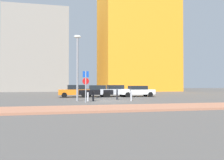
# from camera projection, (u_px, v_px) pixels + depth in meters

# --- Properties ---
(ground_plane) EXTENTS (120.00, 120.00, 0.00)m
(ground_plane) POSITION_uv_depth(u_px,v_px,m) (108.00, 101.00, 21.30)
(ground_plane) COLOR #4C4947
(sidewalk_brick) EXTENTS (40.00, 3.50, 0.14)m
(sidewalk_brick) POSITION_uv_depth(u_px,v_px,m) (126.00, 108.00, 14.70)
(sidewalk_brick) COLOR #9E664C
(sidewalk_brick) RESTS_ON ground
(parked_car_orange) EXTENTS (4.52, 2.08, 1.56)m
(parked_car_orange) POSITION_uv_depth(u_px,v_px,m) (76.00, 91.00, 27.78)
(parked_car_orange) COLOR orange
(parked_car_orange) RESTS_ON ground
(parked_car_black) EXTENTS (4.39, 2.14, 1.52)m
(parked_car_black) POSITION_uv_depth(u_px,v_px,m) (96.00, 91.00, 28.21)
(parked_car_black) COLOR black
(parked_car_black) RESTS_ON ground
(parked_car_silver) EXTENTS (4.17, 2.23, 1.54)m
(parked_car_silver) POSITION_uv_depth(u_px,v_px,m) (114.00, 91.00, 28.77)
(parked_car_silver) COLOR #B7BABF
(parked_car_silver) RESTS_ON ground
(parked_car_white) EXTENTS (4.61, 2.06, 1.44)m
(parked_car_white) POSITION_uv_depth(u_px,v_px,m) (137.00, 91.00, 28.75)
(parked_car_white) COLOR white
(parked_car_white) RESTS_ON ground
(parking_sign_post) EXTENTS (0.60, 0.12, 2.86)m
(parking_sign_post) POSITION_uv_depth(u_px,v_px,m) (86.00, 83.00, 19.64)
(parking_sign_post) COLOR gray
(parking_sign_post) RESTS_ON ground
(parking_meter) EXTENTS (0.18, 0.14, 1.46)m
(parking_meter) POSITION_uv_depth(u_px,v_px,m) (130.00, 90.00, 24.76)
(parking_meter) COLOR #4C4C51
(parking_meter) RESTS_ON ground
(street_lamp) EXTENTS (0.70, 0.36, 6.50)m
(street_lamp) POSITION_uv_depth(u_px,v_px,m) (77.00, 62.00, 21.43)
(street_lamp) COLOR gray
(street_lamp) RESTS_ON ground
(traffic_bollard_near) EXTENTS (0.16, 0.16, 1.10)m
(traffic_bollard_near) POSITION_uv_depth(u_px,v_px,m) (117.00, 95.00, 23.21)
(traffic_bollard_near) COLOR black
(traffic_bollard_near) RESTS_ON ground
(traffic_bollard_mid) EXTENTS (0.17, 0.17, 1.00)m
(traffic_bollard_mid) POSITION_uv_depth(u_px,v_px,m) (93.00, 96.00, 21.30)
(traffic_bollard_mid) COLOR black
(traffic_bollard_mid) RESTS_ON ground
(traffic_bollard_far) EXTENTS (0.15, 0.15, 1.00)m
(traffic_bollard_far) POSITION_uv_depth(u_px,v_px,m) (131.00, 96.00, 21.49)
(traffic_bollard_far) COLOR #B7B7BC
(traffic_bollard_far) RESTS_ON ground
(traffic_bollard_edge) EXTENTS (0.17, 0.17, 0.87)m
(traffic_bollard_edge) POSITION_uv_depth(u_px,v_px,m) (88.00, 97.00, 21.31)
(traffic_bollard_edge) COLOR #B7B7BC
(traffic_bollard_edge) RESTS_ON ground
(building_colorful_midrise) EXTENTS (17.22, 17.71, 27.34)m
(building_colorful_midrise) POSITION_uv_depth(u_px,v_px,m) (135.00, 37.00, 56.08)
(building_colorful_midrise) COLOR orange
(building_colorful_midrise) RESTS_ON ground
(building_under_construction) EXTENTS (13.79, 12.69, 18.60)m
(building_under_construction) POSITION_uv_depth(u_px,v_px,m) (39.00, 52.00, 52.05)
(building_under_construction) COLOR gray
(building_under_construction) RESTS_ON ground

